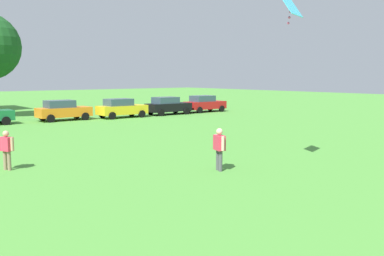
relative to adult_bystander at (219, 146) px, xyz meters
The scene contains 7 objects.
adult_bystander is the anchor object (origin of this frame).
bystander_near_trees 8.30m from the adult_bystander, 141.06° to the left, with size 0.47×0.69×1.56m.
kite 6.02m from the adult_bystander, 27.59° to the right, with size 1.48×1.03×1.17m.
parked_car_orange_3 22.31m from the adult_bystander, 83.43° to the left, with size 4.30×2.02×1.68m.
parked_car_yellow_4 22.55m from the adult_bystander, 70.60° to the left, with size 4.30×2.02×1.68m.
parked_car_black_5 24.64m from the adult_bystander, 59.61° to the left, with size 4.30×2.02×1.68m.
parked_car_red_6 27.46m from the adult_bystander, 51.33° to the left, with size 4.30×2.02×1.68m.
Camera 1 is at (-3.36, 2.19, 3.68)m, focal length 40.45 mm.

